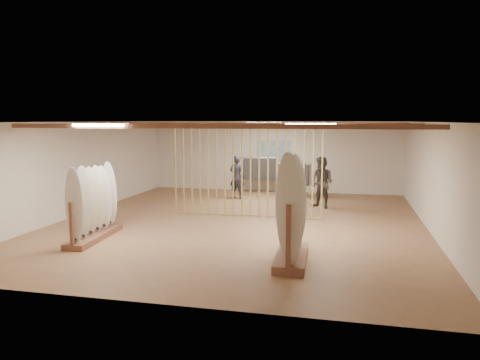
% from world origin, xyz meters
% --- Properties ---
extents(floor, '(12.00, 12.00, 0.00)m').
position_xyz_m(floor, '(0.00, 0.00, 0.00)').
color(floor, '#9D6F4C').
rests_on(floor, ground).
extents(ceiling, '(12.00, 12.00, 0.00)m').
position_xyz_m(ceiling, '(0.00, 0.00, 2.80)').
color(ceiling, gray).
rests_on(ceiling, ground).
extents(wall_back, '(12.00, 0.00, 12.00)m').
position_xyz_m(wall_back, '(0.00, 6.00, 1.40)').
color(wall_back, silver).
rests_on(wall_back, ground).
extents(wall_front, '(12.00, 0.00, 12.00)m').
position_xyz_m(wall_front, '(0.00, -6.00, 1.40)').
color(wall_front, silver).
rests_on(wall_front, ground).
extents(wall_left, '(0.00, 12.00, 12.00)m').
position_xyz_m(wall_left, '(-5.00, 0.00, 1.40)').
color(wall_left, silver).
rests_on(wall_left, ground).
extents(wall_right, '(0.00, 12.00, 12.00)m').
position_xyz_m(wall_right, '(5.00, 0.00, 1.40)').
color(wall_right, silver).
rests_on(wall_right, ground).
extents(ceiling_slats, '(9.50, 6.12, 0.10)m').
position_xyz_m(ceiling_slats, '(0.00, 0.00, 2.72)').
color(ceiling_slats, brown).
rests_on(ceiling_slats, ground).
extents(light_panels, '(1.20, 0.35, 0.06)m').
position_xyz_m(light_panels, '(0.00, 0.00, 2.74)').
color(light_panels, white).
rests_on(light_panels, ground).
extents(bamboo_partition, '(4.45, 0.05, 2.78)m').
position_xyz_m(bamboo_partition, '(0.00, 0.80, 1.40)').
color(bamboo_partition, '#A79051').
rests_on(bamboo_partition, ground).
extents(poster, '(1.40, 0.03, 0.90)m').
position_xyz_m(poster, '(0.00, 5.98, 1.60)').
color(poster, '#346EB6').
rests_on(poster, ground).
extents(rack_left, '(0.68, 2.27, 1.81)m').
position_xyz_m(rack_left, '(-3.01, -2.58, 0.62)').
color(rack_left, brown).
rests_on(rack_left, floor).
extents(rack_right, '(0.70, 1.93, 2.21)m').
position_xyz_m(rack_right, '(1.84, -3.32, 0.75)').
color(rack_right, brown).
rests_on(rack_right, floor).
extents(clothing_rack_a, '(1.34, 0.50, 1.44)m').
position_xyz_m(clothing_rack_a, '(-0.46, 5.40, 0.94)').
color(clothing_rack_a, silver).
rests_on(clothing_rack_a, floor).
extents(clothing_rack_b, '(1.23, 0.49, 1.33)m').
position_xyz_m(clothing_rack_b, '(1.00, 4.52, 0.86)').
color(clothing_rack_b, silver).
rests_on(clothing_rack_b, floor).
extents(shopper_a, '(0.75, 0.60, 1.81)m').
position_xyz_m(shopper_a, '(-1.01, 3.89, 0.91)').
color(shopper_a, '#26242B').
rests_on(shopper_a, floor).
extents(shopper_b, '(1.16, 1.09, 1.90)m').
position_xyz_m(shopper_b, '(2.10, 2.72, 0.95)').
color(shopper_b, '#3E3630').
rests_on(shopper_b, floor).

